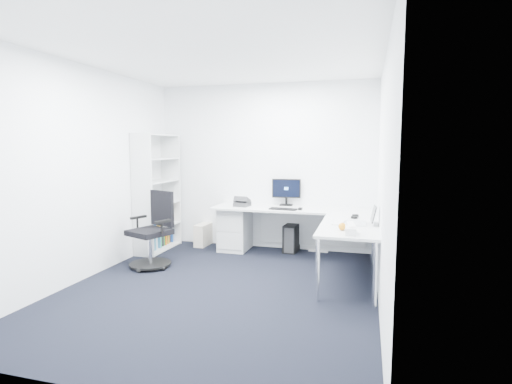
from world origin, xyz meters
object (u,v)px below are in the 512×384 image
(monitor, at_px, (286,192))
(laptop, at_px, (356,214))
(l_desk, at_px, (288,236))
(task_chair, at_px, (149,230))
(bookshelf, at_px, (157,193))

(monitor, distance_m, laptop, 1.72)
(l_desk, height_order, task_chair, task_chair)
(bookshelf, relative_size, laptop, 5.31)
(monitor, bearing_deg, task_chair, -144.05)
(bookshelf, distance_m, laptop, 3.24)
(task_chair, bearing_deg, bookshelf, 134.12)
(task_chair, bearing_deg, l_desk, 46.57)
(task_chair, distance_m, laptop, 2.80)
(l_desk, height_order, laptop, laptop)
(bookshelf, bearing_deg, task_chair, -67.36)
(laptop, bearing_deg, l_desk, 141.28)
(bookshelf, bearing_deg, l_desk, -1.32)
(bookshelf, height_order, task_chair, bookshelf)
(l_desk, xyz_separation_m, task_chair, (-1.80, -0.84, 0.16))
(monitor, relative_size, laptop, 1.30)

